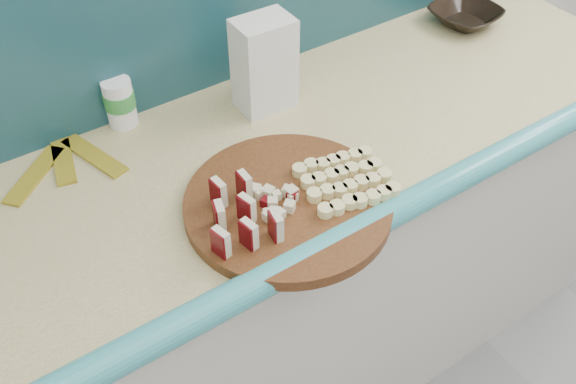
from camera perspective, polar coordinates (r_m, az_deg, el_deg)
The scene contains 9 objects.
kitchen_counter at distance 1.69m, azimuth -3.33°, elevation -8.86°, with size 2.20×0.63×0.91m.
cutting_board at distance 1.24m, azimuth 0.00°, elevation -1.09°, with size 0.41×0.41×0.03m, color #451D0E.
apple_wedges at distance 1.17m, azimuth -4.39°, elevation -2.01°, with size 0.14×0.17×0.06m.
apple_chunks at distance 1.22m, azimuth -1.12°, elevation -0.63°, with size 0.07×0.07×0.02m.
banana_slices at distance 1.27m, azimuth 5.19°, elevation 1.10°, with size 0.20×0.18×0.02m.
brown_bowl at distance 1.89m, azimuth 15.45°, elevation 14.86°, with size 0.18×0.18×0.05m, color black.
flour_bag at distance 1.46m, azimuth -2.12°, elevation 11.26°, with size 0.13×0.09×0.22m, color white.
canister at distance 1.47m, azimuth -14.74°, elevation 7.76°, with size 0.07×0.07×0.11m.
banana_peel at distance 1.43m, azimuth -19.29°, elevation 2.50°, with size 0.25×0.22×0.01m.
Camera 1 is at (-0.40, 0.59, 1.80)m, focal length 40.00 mm.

